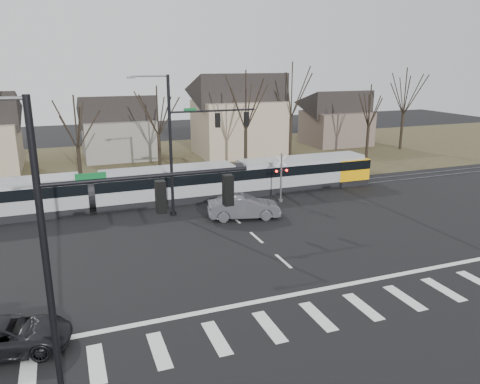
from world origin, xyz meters
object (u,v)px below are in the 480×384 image
object	(u,v)px
tram	(167,184)
suv	(6,336)
rail_crossing_signal	(281,179)
sedan	(244,207)

from	to	relation	value
tram	suv	xyz separation A→B (m)	(-10.32, -17.94, -0.86)
rail_crossing_signal	suv	bearing A→B (deg)	-142.23
suv	rail_crossing_signal	xyz separation A→B (m)	(19.01, 14.73, 1.20)
sedan	suv	world-z (taller)	sedan
tram	rail_crossing_signal	size ratio (longest dim) A/B	9.34
tram	sedan	world-z (taller)	tram
suv	rail_crossing_signal	bearing A→B (deg)	-44.97
tram	suv	distance (m)	20.71
sedan	rail_crossing_signal	size ratio (longest dim) A/B	1.38
suv	tram	bearing A→B (deg)	-22.65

